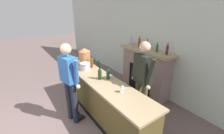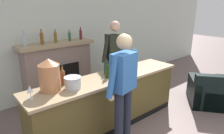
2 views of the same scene
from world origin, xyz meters
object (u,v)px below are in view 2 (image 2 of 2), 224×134
Objects in this scene: person_bartender at (115,60)px; copper_dispenser at (49,75)px; ice_bucket_steel at (73,83)px; person_customer at (123,89)px; wine_bottle_port_short at (107,70)px; wine_glass_front_right at (134,63)px; fireplace_stone at (58,71)px; armchair_black at (210,93)px; wine_bottle_cabernet_heavy at (106,67)px; wine_bottle_rose_blush at (63,76)px; wine_glass_near_bucket at (30,89)px.

copper_dispenser is at bearing -163.60° from person_bartender.
person_customer is at bearing -50.11° from ice_bucket_steel.
wine_glass_front_right is (0.70, 0.05, -0.01)m from wine_bottle_port_short.
wine_glass_front_right is at bearing -60.82° from fireplace_stone.
copper_dispenser is (-3.16, 0.91, 0.90)m from armchair_black.
person_customer reaches higher than wine_bottle_cabernet_heavy.
wine_bottle_cabernet_heavy is (1.04, 0.04, -0.11)m from copper_dispenser.
wine_glass_front_right is at bearing -5.37° from wine_bottle_rose_blush.
person_customer is at bearing -108.04° from wine_bottle_port_short.
person_customer is at bearing -126.04° from person_bartender.
armchair_black is 2.48m from wine_bottle_port_short.
wine_bottle_port_short is (0.67, 0.03, 0.04)m from ice_bucket_steel.
person_bartender is 0.73m from wine_bottle_cabernet_heavy.
person_bartender is at bearing 16.40° from copper_dispenser.
fireplace_stone reaches higher than wine_bottle_cabernet_heavy.
wine_bottle_port_short is 0.71m from wine_glass_front_right.
wine_bottle_cabernet_heavy is 1.36m from wine_glass_near_bucket.
wine_bottle_rose_blush reaches higher than wine_bottle_cabernet_heavy.
person_customer is 9.72× the size of wine_glass_near_bucket.
ice_bucket_steel is (-2.88, 0.77, 0.75)m from armchair_black.
person_bartender is 0.89m from wine_bottle_port_short.
person_bartender reaches higher than wine_glass_front_right.
wine_glass_front_right is at bearing 4.47° from wine_bottle_port_short.
wine_bottle_cabernet_heavy is at bearing 2.09° from copper_dispenser.
wine_bottle_port_short is at bearing -138.65° from person_bartender.
fireplace_stone is 1.75m from ice_bucket_steel.
wine_bottle_rose_blush is (-0.56, -1.42, 0.39)m from fireplace_stone.
wine_bottle_cabernet_heavy is at bearing 69.23° from person_customer.
wine_bottle_cabernet_heavy is at bearing -2.78° from wine_bottle_rose_blush.
wine_bottle_port_short is (-2.21, 0.80, 0.79)m from armchair_black.
copper_dispenser is at bearing 13.89° from wine_glass_near_bucket.
wine_bottle_port_short is (-0.67, -0.59, 0.06)m from person_bartender.
wine_glass_front_right is at bearing 150.39° from armchair_black.
wine_bottle_cabernet_heavy is (0.76, 0.18, 0.04)m from ice_bucket_steel.
armchair_black is 4.12× the size of wine_bottle_port_short.
person_bartender is (-1.54, 1.39, 0.73)m from armchair_black.
fireplace_stone is at bearing 54.95° from wine_glass_near_bucket.
wine_bottle_cabernet_heavy reaches higher than wine_glass_front_right.
ice_bucket_steel is at bearing 129.89° from person_customer.
wine_glass_near_bucket is (-1.35, -0.11, -0.00)m from wine_bottle_cabernet_heavy.
wine_bottle_rose_blush is at bearing 165.30° from wine_bottle_port_short.
wine_bottle_cabernet_heavy is (-2.12, 0.95, 0.79)m from armchair_black.
wine_glass_near_bucket is at bearing 173.83° from ice_bucket_steel.
armchair_black is (2.37, -2.41, -0.41)m from fireplace_stone.
person_bartender reaches higher than wine_bottle_port_short.
person_bartender is 1.70m from copper_dispenser.
wine_glass_near_bucket is (-0.31, -0.08, -0.11)m from copper_dispenser.
ice_bucket_steel is at bearing -77.66° from wine_bottle_rose_blush.
armchair_black is 3.86× the size of wine_bottle_rose_blush.
ice_bucket_steel is 0.67m from wine_bottle_port_short.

